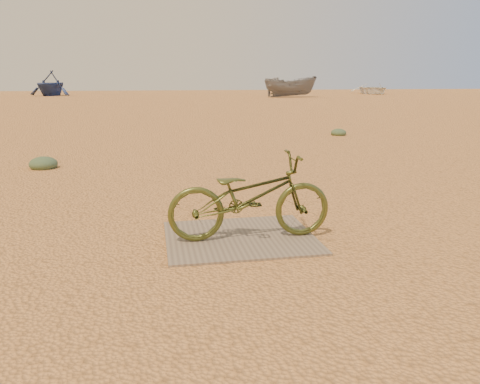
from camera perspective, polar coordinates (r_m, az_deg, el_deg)
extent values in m
plane|color=#E99C51|center=(5.12, -0.45, -5.35)|extent=(120.00, 120.00, 0.00)
cube|color=#807058|center=(5.04, 0.00, -5.54)|extent=(1.58, 1.34, 0.02)
imported|color=#4A5120|center=(4.86, 1.21, -0.57)|extent=(1.72, 0.61, 0.90)
imported|color=navy|center=(48.38, -22.09, 12.21)|extent=(5.13, 5.50, 2.34)
imported|color=slate|center=(41.87, 6.18, 12.64)|extent=(4.73, 2.06, 1.79)
imported|color=white|center=(51.81, 15.89, 12.03)|extent=(4.43, 5.71, 1.09)
ellipsoid|color=#536A49|center=(9.66, -22.81, 2.70)|extent=(0.52, 0.52, 0.29)
ellipsoid|color=#536A49|center=(14.36, 11.91, 6.79)|extent=(0.46, 0.46, 0.25)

